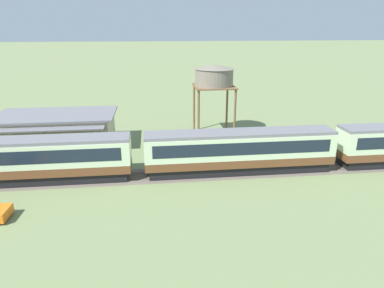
# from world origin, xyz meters

# --- Properties ---
(passenger_train) EXTENTS (97.07, 2.85, 4.16)m
(passenger_train) POSITION_xyz_m (-28.35, 1.89, 2.31)
(passenger_train) COLOR brown
(passenger_train) RESTS_ON ground_plane
(railway_track) EXTENTS (145.71, 3.60, 0.04)m
(railway_track) POSITION_xyz_m (-28.48, 1.89, 0.01)
(railway_track) COLOR #665B51
(railway_track) RESTS_ON ground_plane
(station_building) EXTENTS (13.56, 8.71, 4.04)m
(station_building) POSITION_xyz_m (-48.07, 11.55, 2.05)
(station_building) COLOR beige
(station_building) RESTS_ON ground_plane
(water_tower) EXTENTS (5.04, 5.04, 9.12)m
(water_tower) POSITION_xyz_m (-29.03, 14.07, 7.61)
(water_tower) COLOR brown
(water_tower) RESTS_ON ground_plane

